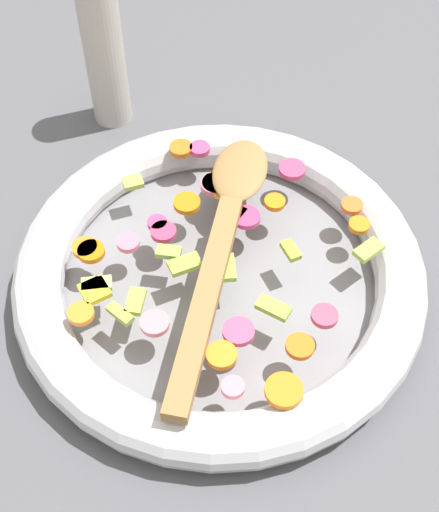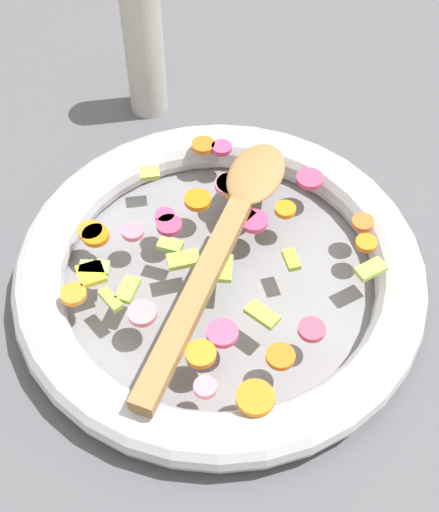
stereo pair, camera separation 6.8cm
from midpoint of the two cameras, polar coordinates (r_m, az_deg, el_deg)
name	(u,v)px [view 2 (the right image)]	position (r m, az deg, el deg)	size (l,w,h in m)	color
ground_plane	(220,286)	(0.72, 2.70, -2.61)	(4.00, 4.00, 0.00)	#4C4C51
skillet	(220,273)	(0.70, 2.77, -1.58)	(0.41, 0.41, 0.05)	slate
chopped_vegetables	(213,248)	(0.68, 2.36, 0.43)	(0.32, 0.34, 0.01)	orange
wooden_spoon	(227,232)	(0.68, 3.48, 1.78)	(0.21, 0.30, 0.01)	olive
pepper_mill	(143,41)	(0.85, -3.75, 16.68)	(0.05, 0.05, 0.21)	#B2ADA3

